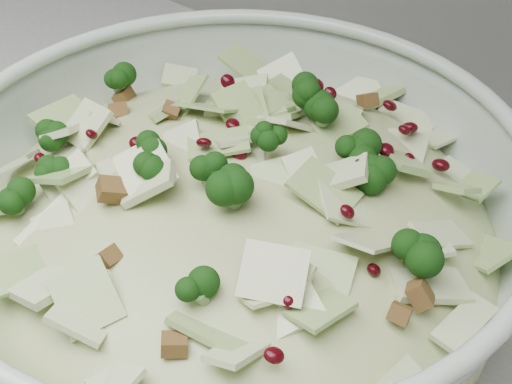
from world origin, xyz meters
The scene contains 2 objects.
mixing_bowl centered at (-0.32, 1.60, 0.98)m, with size 0.51×0.51×0.16m.
salad centered at (-0.32, 1.60, 1.01)m, with size 0.41×0.41×0.16m.
Camera 1 is at (-0.07, 1.33, 1.34)m, focal length 50.00 mm.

